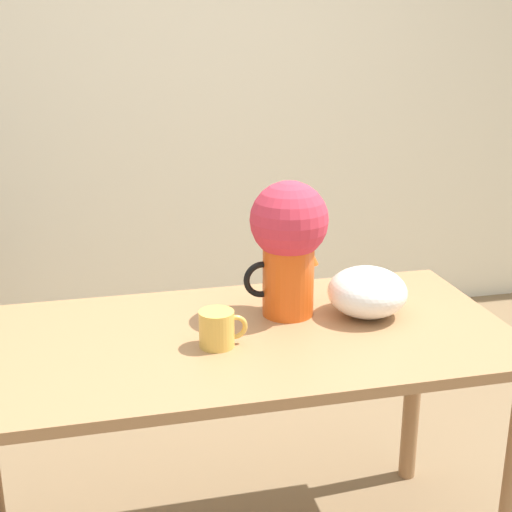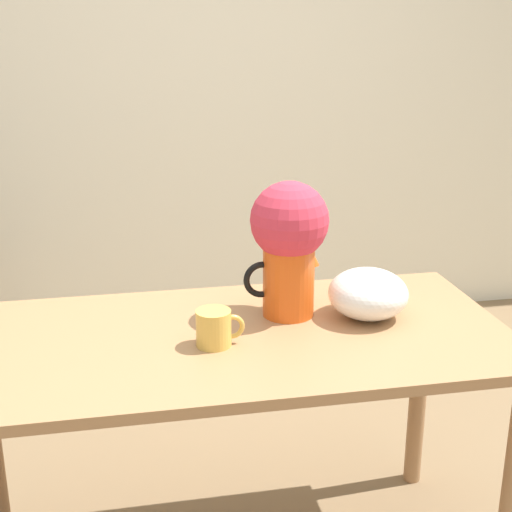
{
  "view_description": "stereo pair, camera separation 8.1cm",
  "coord_description": "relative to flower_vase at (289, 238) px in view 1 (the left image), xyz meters",
  "views": [
    {
      "loc": [
        -0.49,
        -1.7,
        1.6
      ],
      "look_at": [
        -0.05,
        0.17,
        0.97
      ],
      "focal_mm": 50.0,
      "sensor_mm": 36.0,
      "label": 1
    },
    {
      "loc": [
        -0.41,
        -1.71,
        1.6
      ],
      "look_at": [
        -0.05,
        0.17,
        0.97
      ],
      "focal_mm": 50.0,
      "sensor_mm": 36.0,
      "label": 2
    }
  ],
  "objects": [
    {
      "name": "wall_back",
      "position": [
        -0.05,
        1.81,
        0.28
      ],
      "size": [
        8.0,
        0.05,
        2.6
      ],
      "color": "#EDE5CC",
      "rests_on": "ground_plane"
    },
    {
      "name": "table",
      "position": [
        -0.19,
        -0.11,
        -0.34
      ],
      "size": [
        1.56,
        0.74,
        0.78
      ],
      "color": "#A3754C",
      "rests_on": "ground_plane"
    },
    {
      "name": "flower_vase",
      "position": [
        0.0,
        0.0,
        0.0
      ],
      "size": [
        0.25,
        0.22,
        0.4
      ],
      "color": "#E05619",
      "rests_on": "table"
    },
    {
      "name": "coffee_mug",
      "position": [
        -0.24,
        -0.17,
        -0.18
      ],
      "size": [
        0.13,
        0.09,
        0.1
      ],
      "color": "gold",
      "rests_on": "table"
    },
    {
      "name": "white_bowl",
      "position": [
        0.22,
        -0.06,
        -0.16
      ],
      "size": [
        0.23,
        0.23,
        0.14
      ],
      "color": "white",
      "rests_on": "table"
    }
  ]
}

